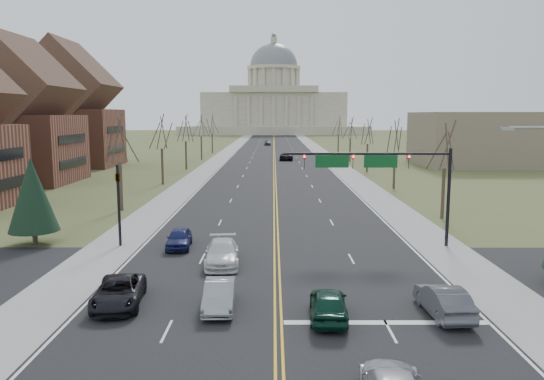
{
  "coord_description": "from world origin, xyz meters",
  "views": [
    {
      "loc": [
        -0.23,
        -24.51,
        9.61
      ],
      "look_at": [
        -0.34,
        21.63,
        3.0
      ],
      "focal_mm": 35.0,
      "sensor_mm": 36.0,
      "label": 1
    }
  ],
  "objects_px": {
    "car_far_sb": "(267,143)",
    "car_sb_outer_lead": "(119,292)",
    "car_nb_inner_lead": "(328,303)",
    "car_sb_outer_second": "(179,238)",
    "car_sb_inner_lead": "(220,295)",
    "car_far_nb": "(286,156)",
    "car_nb_outer_lead": "(443,300)",
    "signal_mast": "(380,168)",
    "car_sb_inner_second": "(222,253)",
    "signal_left": "(118,196)"
  },
  "relations": [
    {
      "from": "car_nb_inner_lead",
      "to": "car_sb_outer_second",
      "type": "distance_m",
      "value": 16.44
    },
    {
      "from": "signal_left",
      "to": "car_far_nb",
      "type": "height_order",
      "value": "signal_left"
    },
    {
      "from": "car_nb_outer_lead",
      "to": "car_far_sb",
      "type": "height_order",
      "value": "car_far_sb"
    },
    {
      "from": "car_far_nb",
      "to": "car_sb_inner_lead",
      "type": "bearing_deg",
      "value": 89.23
    },
    {
      "from": "signal_left",
      "to": "car_sb_outer_lead",
      "type": "bearing_deg",
      "value": -74.31
    },
    {
      "from": "car_nb_outer_lead",
      "to": "car_sb_outer_lead",
      "type": "distance_m",
      "value": 16.06
    },
    {
      "from": "car_sb_inner_lead",
      "to": "car_sb_outer_second",
      "type": "height_order",
      "value": "car_sb_outer_second"
    },
    {
      "from": "signal_left",
      "to": "car_sb_inner_lead",
      "type": "distance_m",
      "value": 15.63
    },
    {
      "from": "car_far_sb",
      "to": "car_sb_outer_second",
      "type": "bearing_deg",
      "value": -93.53
    },
    {
      "from": "car_sb_inner_lead",
      "to": "car_sb_outer_second",
      "type": "distance_m",
      "value": 12.85
    },
    {
      "from": "signal_left",
      "to": "car_sb_outer_second",
      "type": "bearing_deg",
      "value": -7.01
    },
    {
      "from": "signal_mast",
      "to": "car_sb_inner_second",
      "type": "bearing_deg",
      "value": -155.95
    },
    {
      "from": "car_sb_inner_second",
      "to": "car_sb_outer_second",
      "type": "distance_m",
      "value": 5.6
    },
    {
      "from": "car_sb_inner_second",
      "to": "car_sb_outer_second",
      "type": "bearing_deg",
      "value": 125.18
    },
    {
      "from": "signal_left",
      "to": "car_sb_inner_lead",
      "type": "height_order",
      "value": "signal_left"
    },
    {
      "from": "car_nb_inner_lead",
      "to": "car_sb_inner_second",
      "type": "height_order",
      "value": "car_sb_inner_second"
    },
    {
      "from": "car_sb_inner_second",
      "to": "car_nb_outer_lead",
      "type": "bearing_deg",
      "value": -40.86
    },
    {
      "from": "car_sb_inner_lead",
      "to": "car_sb_outer_second",
      "type": "relative_size",
      "value": 1.02
    },
    {
      "from": "signal_mast",
      "to": "car_far_sb",
      "type": "bearing_deg",
      "value": 94.27
    },
    {
      "from": "signal_mast",
      "to": "car_nb_inner_lead",
      "type": "distance_m",
      "value": 15.71
    },
    {
      "from": "car_sb_outer_second",
      "to": "car_far_sb",
      "type": "bearing_deg",
      "value": 84.08
    },
    {
      "from": "car_sb_inner_lead",
      "to": "car_far_sb",
      "type": "bearing_deg",
      "value": 87.7
    },
    {
      "from": "car_sb_outer_lead",
      "to": "car_sb_inner_second",
      "type": "bearing_deg",
      "value": 51.75
    },
    {
      "from": "car_far_nb",
      "to": "car_far_sb",
      "type": "height_order",
      "value": "car_far_nb"
    },
    {
      "from": "car_sb_outer_second",
      "to": "car_sb_inner_second",
      "type": "bearing_deg",
      "value": -54.67
    },
    {
      "from": "car_sb_inner_second",
      "to": "car_far_nb",
      "type": "distance_m",
      "value": 78.92
    },
    {
      "from": "car_sb_outer_lead",
      "to": "car_far_sb",
      "type": "relative_size",
      "value": 1.03
    },
    {
      "from": "car_far_sb",
      "to": "car_sb_outer_lead",
      "type": "bearing_deg",
      "value": -93.76
    },
    {
      "from": "car_nb_inner_lead",
      "to": "car_far_nb",
      "type": "height_order",
      "value": "car_far_nb"
    },
    {
      "from": "signal_left",
      "to": "car_nb_outer_lead",
      "type": "height_order",
      "value": "signal_left"
    },
    {
      "from": "car_sb_outer_lead",
      "to": "signal_mast",
      "type": "bearing_deg",
      "value": 31.69
    },
    {
      "from": "car_sb_inner_lead",
      "to": "car_far_nb",
      "type": "height_order",
      "value": "car_far_nb"
    },
    {
      "from": "car_nb_outer_lead",
      "to": "car_sb_inner_lead",
      "type": "relative_size",
      "value": 1.07
    },
    {
      "from": "car_sb_outer_lead",
      "to": "car_sb_inner_second",
      "type": "distance_m",
      "value": 8.64
    },
    {
      "from": "car_nb_inner_lead",
      "to": "car_sb_outer_lead",
      "type": "height_order",
      "value": "car_nb_inner_lead"
    },
    {
      "from": "signal_left",
      "to": "car_sb_inner_lead",
      "type": "bearing_deg",
      "value": -55.92
    },
    {
      "from": "signal_mast",
      "to": "car_far_sb",
      "type": "height_order",
      "value": "signal_mast"
    },
    {
      "from": "car_sb_inner_second",
      "to": "car_sb_outer_lead",
      "type": "bearing_deg",
      "value": -125.46
    },
    {
      "from": "signal_mast",
      "to": "car_nb_outer_lead",
      "type": "xyz_separation_m",
      "value": [
        0.51,
        -13.56,
        -5.01
      ]
    },
    {
      "from": "car_nb_inner_lead",
      "to": "car_sb_outer_second",
      "type": "bearing_deg",
      "value": -51.47
    },
    {
      "from": "car_nb_inner_lead",
      "to": "car_far_sb",
      "type": "height_order",
      "value": "car_far_sb"
    },
    {
      "from": "car_sb_inner_lead",
      "to": "car_sb_inner_second",
      "type": "relative_size",
      "value": 0.8
    },
    {
      "from": "car_sb_outer_lead",
      "to": "car_sb_outer_second",
      "type": "height_order",
      "value": "car_sb_outer_second"
    },
    {
      "from": "car_nb_outer_lead",
      "to": "car_far_nb",
      "type": "bearing_deg",
      "value": -89.74
    },
    {
      "from": "signal_left",
      "to": "signal_mast",
      "type": "bearing_deg",
      "value": -0.0
    },
    {
      "from": "car_sb_outer_lead",
      "to": "car_far_sb",
      "type": "distance_m",
      "value": 140.02
    },
    {
      "from": "signal_left",
      "to": "car_nb_outer_lead",
      "type": "distance_m",
      "value": 23.89
    },
    {
      "from": "car_nb_inner_lead",
      "to": "car_nb_outer_lead",
      "type": "height_order",
      "value": "car_nb_outer_lead"
    },
    {
      "from": "signal_left",
      "to": "car_far_sb",
      "type": "relative_size",
      "value": 1.24
    },
    {
      "from": "car_far_nb",
      "to": "signal_mast",
      "type": "bearing_deg",
      "value": 96.63
    }
  ]
}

